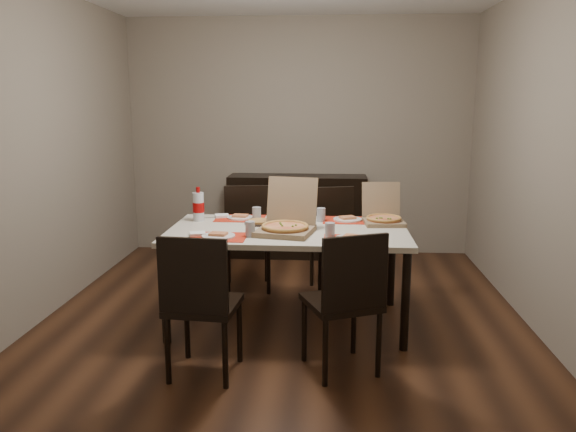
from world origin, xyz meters
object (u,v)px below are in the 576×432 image
object	(u,v)px
dining_table	(288,237)
chair_far_left	(247,232)
chair_near_left	(200,300)
pizza_box_center	(286,225)
chair_near_right	(346,297)
soda_bottle	(198,207)
sideboard	(297,216)
chair_far_right	(334,234)
dip_bowl	(297,223)

from	to	relation	value
dining_table	chair_far_left	distance (m)	0.98
chair_near_left	pizza_box_center	xyz separation A→B (m)	(0.47, 0.81, 0.30)
chair_near_right	soda_bottle	size ratio (longest dim) A/B	3.37
sideboard	chair_near_right	world-z (taller)	chair_near_right
chair_near_left	chair_far_right	size ratio (longest dim) A/B	1.00
dining_table	chair_near_left	world-z (taller)	chair_near_left
chair_far_left	dip_bowl	xyz separation A→B (m)	(0.50, -0.73, 0.25)
dining_table	dip_bowl	distance (m)	0.17
chair_near_right	pizza_box_center	bearing A→B (deg)	121.36
soda_bottle	sideboard	bearing A→B (deg)	67.53
dining_table	soda_bottle	size ratio (longest dim) A/B	6.53
pizza_box_center	chair_far_left	bearing A→B (deg)	113.90
dining_table	dip_bowl	size ratio (longest dim) A/B	13.90
dip_bowl	soda_bottle	distance (m)	0.82
soda_bottle	chair_far_left	bearing A→B (deg)	64.05
sideboard	pizza_box_center	size ratio (longest dim) A/B	3.02
sideboard	dining_table	bearing A→B (deg)	-88.83
chair_near_left	dip_bowl	world-z (taller)	chair_near_left
sideboard	soda_bottle	bearing A→B (deg)	-112.47
pizza_box_center	soda_bottle	world-z (taller)	pizza_box_center
soda_bottle	chair_near_left	bearing A→B (deg)	-77.00
dining_table	soda_bottle	distance (m)	0.80
dining_table	chair_near_right	bearing A→B (deg)	-62.75
chair_near_right	chair_far_left	size ratio (longest dim) A/B	1.00
sideboard	dip_bowl	world-z (taller)	sideboard
chair_far_left	soda_bottle	xyz separation A→B (m)	(-0.30, -0.62, 0.36)
dining_table	pizza_box_center	distance (m)	0.17
chair_far_left	chair_near_right	bearing A→B (deg)	-62.89
dining_table	pizza_box_center	size ratio (longest dim) A/B	3.62
dining_table	chair_near_left	xyz separation A→B (m)	(-0.47, -0.93, -0.17)
dining_table	chair_far_right	distance (m)	0.93
chair_near_left	chair_near_right	xyz separation A→B (m)	(0.89, 0.12, 0.00)
pizza_box_center	dip_bowl	world-z (taller)	pizza_box_center
sideboard	chair_near_right	size ratio (longest dim) A/B	1.61
sideboard	chair_far_left	xyz separation A→B (m)	(-0.40, -1.08, 0.06)
chair_far_left	dining_table	bearing A→B (deg)	-63.02
chair_near_left	chair_far_left	world-z (taller)	same
chair_near_right	dip_bowl	bearing A→B (deg)	110.82
chair_near_left	chair_far_left	distance (m)	1.80
pizza_box_center	dining_table	bearing A→B (deg)	88.41
sideboard	chair_near_left	distance (m)	2.91
dining_table	chair_near_right	world-z (taller)	chair_near_right
chair_far_left	dip_bowl	world-z (taller)	chair_far_left
chair_far_right	dining_table	bearing A→B (deg)	-112.93
chair_far_right	soda_bottle	xyz separation A→B (m)	(-1.10, -0.60, 0.36)
sideboard	chair_near_left	xyz separation A→B (m)	(-0.43, -2.87, 0.06)
chair_near_right	chair_far_left	xyz separation A→B (m)	(-0.86, 1.68, 0.00)
sideboard	chair_far_right	size ratio (longest dim) A/B	1.61
dining_table	dip_bowl	world-z (taller)	dip_bowl
chair_near_right	chair_far_left	world-z (taller)	same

